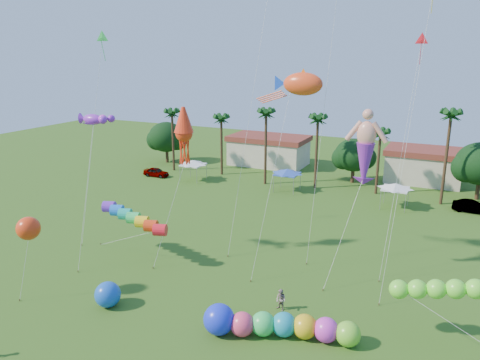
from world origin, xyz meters
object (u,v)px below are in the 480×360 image
at_px(spectator_b, 281,300).
at_px(caterpillar_inflatable, 275,325).
at_px(car_b, 472,207).
at_px(blue_ball, 108,294).
at_px(car_a, 156,172).

height_order(spectator_b, caterpillar_inflatable, caterpillar_inflatable).
height_order(car_b, blue_ball, blue_ball).
relative_size(caterpillar_inflatable, blue_ball, 5.33).
bearing_deg(caterpillar_inflatable, spectator_b, 86.32).
distance_m(spectator_b, blue_ball, 12.70).
relative_size(car_a, car_b, 0.92).
relative_size(car_b, spectator_b, 2.59).
bearing_deg(blue_ball, car_b, 55.17).
relative_size(car_b, blue_ball, 2.22).
bearing_deg(blue_ball, caterpillar_inflatable, 7.89).
height_order(car_b, spectator_b, spectator_b).
height_order(car_a, blue_ball, blue_ball).
bearing_deg(spectator_b, blue_ball, -136.62).
xyz_separation_m(car_a, blue_ball, (18.56, -32.02, 0.29)).
relative_size(spectator_b, caterpillar_inflatable, 0.16).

